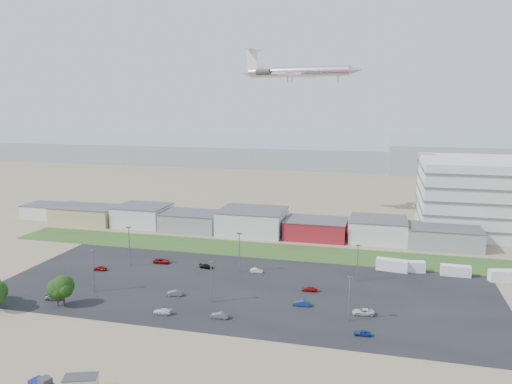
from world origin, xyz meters
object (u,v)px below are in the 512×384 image
(box_trailer_a, at_px, (392,265))
(parked_car_1, at_px, (302,303))
(portable_shed, at_px, (81,384))
(parked_car_3, at_px, (162,311))
(parked_car_4, at_px, (174,293))
(parked_car_13, at_px, (220,315))
(parked_car_11, at_px, (256,271))
(parked_car_2, at_px, (363,333))
(parked_car_12, at_px, (309,289))
(parked_car_10, at_px, (53,297))
(parked_car_0, at_px, (363,312))
(airliner, at_px, (298,72))
(parked_car_6, at_px, (206,266))
(parked_car_9, at_px, (162,261))
(parked_car_5, at_px, (100,268))

(box_trailer_a, xyz_separation_m, parked_car_1, (-19.61, -29.31, -0.90))
(portable_shed, bearing_deg, parked_car_1, 36.72)
(box_trailer_a, distance_m, parked_car_3, 62.84)
(parked_car_3, height_order, parked_car_4, parked_car_4)
(box_trailer_a, distance_m, parked_car_13, 53.16)
(parked_car_11, bearing_deg, parked_car_1, -145.65)
(parked_car_1, relative_size, parked_car_2, 1.20)
(parked_car_12, bearing_deg, parked_car_13, -38.79)
(portable_shed, height_order, parked_car_10, portable_shed)
(portable_shed, relative_size, parked_car_0, 1.12)
(parked_car_3, xyz_separation_m, parked_car_4, (-1.61, 10.17, 0.06))
(parked_car_12, bearing_deg, airliner, -167.51)
(parked_car_2, distance_m, parked_car_4, 44.45)
(parked_car_1, xyz_separation_m, parked_car_4, (-29.67, -1.46, -0.01))
(airliner, bearing_deg, parked_car_0, -60.31)
(parked_car_0, relative_size, parked_car_10, 1.15)
(parked_car_11, bearing_deg, portable_shed, 163.51)
(parked_car_6, xyz_separation_m, parked_car_11, (14.07, -0.02, -0.00))
(airliner, xyz_separation_m, parked_car_3, (-12.44, -94.23, -54.92))
(parked_car_0, height_order, parked_car_12, parked_car_0)
(airliner, bearing_deg, parked_car_3, -86.89)
(parked_car_4, xyz_separation_m, parked_car_10, (-25.72, -9.21, -0.05))
(portable_shed, distance_m, parked_car_0, 57.57)
(parked_car_1, xyz_separation_m, parked_car_6, (-29.17, 18.75, -0.08))
(parked_car_3, bearing_deg, parked_car_6, -179.92)
(box_trailer_a, distance_m, parked_car_0, 31.28)
(parked_car_4, relative_size, parked_car_11, 1.12)
(parked_car_6, relative_size, parked_car_9, 0.82)
(box_trailer_a, relative_size, parked_car_13, 2.17)
(parked_car_0, relative_size, parked_car_1, 1.17)
(parked_car_4, relative_size, parked_car_6, 0.98)
(parked_car_5, bearing_deg, parked_car_12, 85.79)
(airliner, relative_size, parked_car_12, 12.70)
(parked_car_3, bearing_deg, parked_car_13, 92.74)
(portable_shed, xyz_separation_m, parked_car_3, (-0.21, 29.86, -0.72))
(parked_car_10, bearing_deg, parked_car_11, -59.25)
(airliner, height_order, parked_car_1, airliner)
(parked_car_6, bearing_deg, parked_car_13, -148.00)
(parked_car_10, distance_m, parked_car_13, 39.87)
(box_trailer_a, bearing_deg, parked_car_5, -157.15)
(box_trailer_a, height_order, parked_car_5, box_trailer_a)
(parked_car_4, distance_m, parked_car_13, 16.83)
(parked_car_11, bearing_deg, parked_car_2, -140.64)
(parked_car_9, bearing_deg, parked_car_0, -113.56)
(parked_car_3, xyz_separation_m, parked_car_5, (-28.16, 21.63, 0.05))
(box_trailer_a, xyz_separation_m, parked_car_10, (-75.00, -39.97, -0.96))
(parked_car_3, bearing_deg, parked_car_4, -173.03)
(parked_car_0, xyz_separation_m, parked_car_6, (-42.56, 20.08, -0.07))
(parked_car_4, bearing_deg, parked_car_0, 82.92)
(parked_car_5, bearing_deg, box_trailer_a, 100.97)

